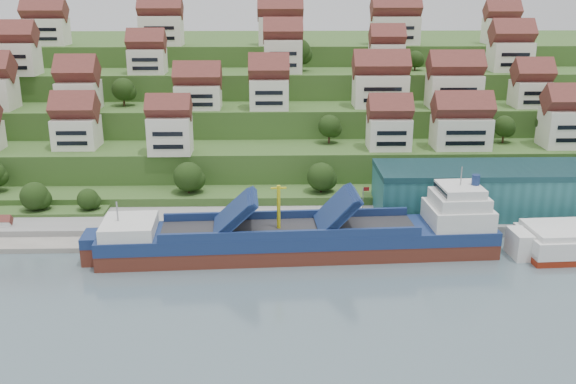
{
  "coord_description": "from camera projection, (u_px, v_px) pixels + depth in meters",
  "views": [
    {
      "loc": [
        0.05,
        -110.92,
        48.59
      ],
      "look_at": [
        3.12,
        14.0,
        8.0
      ],
      "focal_mm": 40.0,
      "sensor_mm": 36.0,
      "label": 1
    }
  ],
  "objects": [
    {
      "name": "ground",
      "position": [
        273.0,
        256.0,
        120.47
      ],
      "size": [
        300.0,
        300.0,
        0.0
      ],
      "primitive_type": "plane",
      "color": "slate",
      "rests_on": "ground"
    },
    {
      "name": "hillside_village",
      "position": [
        275.0,
        78.0,
        171.43
      ],
      "size": [
        157.1,
        63.33,
        28.63
      ],
      "color": "white",
      "rests_on": "ground"
    },
    {
      "name": "flagpole",
      "position": [
        363.0,
        203.0,
        128.27
      ],
      "size": [
        1.28,
        0.16,
        8.0
      ],
      "color": "gray",
      "rests_on": "quay"
    },
    {
      "name": "hillside_trees",
      "position": [
        236.0,
        124.0,
        156.74
      ],
      "size": [
        146.0,
        62.62,
        31.29
      ],
      "color": "#213B13",
      "rests_on": "ground"
    },
    {
      "name": "hillside",
      "position": [
        272.0,
        102.0,
        215.63
      ],
      "size": [
        260.0,
        128.0,
        31.0
      ],
      "color": "#2D4C1E",
      "rests_on": "ground"
    },
    {
      "name": "warehouse",
      "position": [
        518.0,
        189.0,
        135.62
      ],
      "size": [
        60.0,
        15.0,
        10.0
      ],
      "primitive_type": "cube",
      "color": "#27676A",
      "rests_on": "quay"
    },
    {
      "name": "cargo_ship",
      "position": [
        310.0,
        238.0,
        120.29
      ],
      "size": [
        74.11,
        15.27,
        16.27
      ],
      "rotation": [
        0.0,
        0.0,
        0.05
      ],
      "color": "#59261B",
      "rests_on": "ground"
    },
    {
      "name": "quay",
      "position": [
        368.0,
        221.0,
        134.86
      ],
      "size": [
        180.0,
        14.0,
        2.2
      ],
      "primitive_type": "cube",
      "color": "gray",
      "rests_on": "ground"
    }
  ]
}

